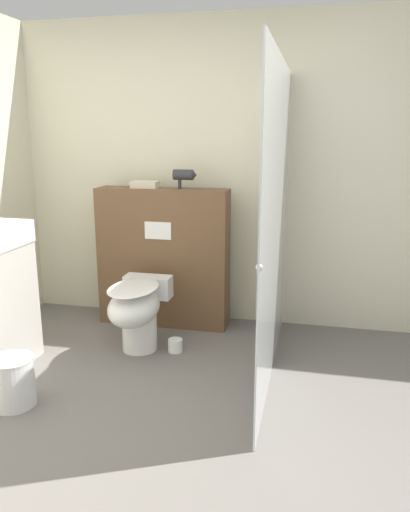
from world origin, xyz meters
TOP-DOWN VIEW (x-y plane):
  - ground_plane at (0.00, 0.00)m, footprint 12.00×12.00m
  - wall_back at (0.00, 1.94)m, footprint 8.00×0.06m
  - partition_panel at (-0.25, 1.69)m, footprint 1.09×0.26m
  - shower_glass at (0.73, 0.99)m, footprint 0.04×1.84m
  - toilet at (-0.27, 1.10)m, footprint 0.37×0.65m
  - hair_drier at (-0.07, 1.70)m, footprint 0.19×0.08m
  - folded_towel at (-0.40, 1.71)m, footprint 0.21×0.14m
  - spare_toilet_roll at (-0.00, 1.15)m, footprint 0.11×0.11m
  - waste_bin at (-0.73, 0.21)m, footprint 0.26×0.26m

SIDE VIEW (x-z plane):
  - ground_plane at x=0.00m, z-range 0.00..0.00m
  - spare_toilet_roll at x=0.00m, z-range 0.00..0.10m
  - waste_bin at x=-0.73m, z-range 0.00..0.30m
  - toilet at x=-0.27m, z-range 0.07..0.59m
  - partition_panel at x=-0.25m, z-range 0.00..1.15m
  - shower_glass at x=0.73m, z-range 0.00..2.03m
  - folded_towel at x=-0.40m, z-range 1.15..1.20m
  - wall_back at x=0.00m, z-range 0.00..2.50m
  - hair_drier at x=-0.07m, z-range 1.18..1.34m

